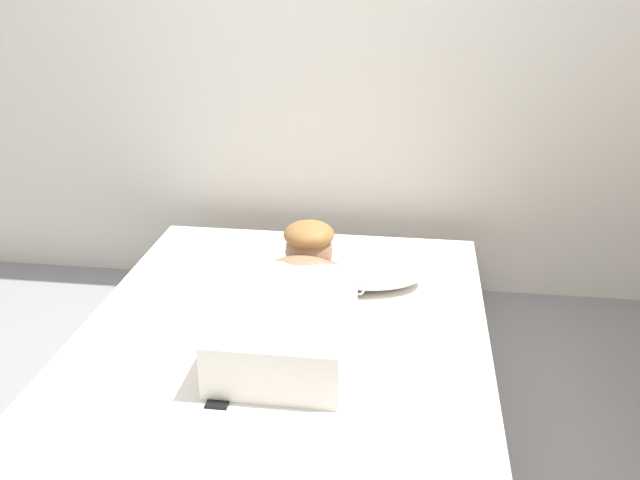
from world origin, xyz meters
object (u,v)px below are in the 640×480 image
coffee_cup (345,289)px  cell_phone (221,395)px  bed (281,380)px  person_lying (294,303)px  pillow (361,269)px

coffee_cup → cell_phone: 0.76m
bed → coffee_cup: size_ratio=16.00×
person_lying → cell_phone: person_lying is taller
pillow → bed: bearing=-116.8°
pillow → person_lying: size_ratio=0.57×
pillow → coffee_cup: bearing=-108.1°
cell_phone → pillow: bearing=67.3°
cell_phone → coffee_cup: bearing=66.3°
person_lying → bed: bearing=-123.8°
bed → cell_phone: 0.43m
bed → pillow: size_ratio=3.85×
pillow → coffee_cup: size_ratio=4.16×
person_lying → pillow: bearing=64.3°
person_lying → coffee_cup: bearing=60.4°
bed → cell_phone: size_ratio=14.29×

